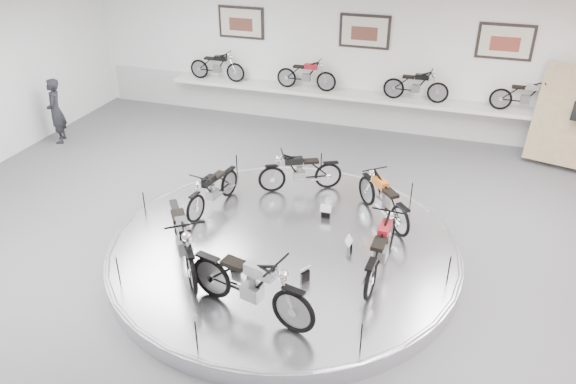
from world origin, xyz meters
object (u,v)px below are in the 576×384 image
(display_platform, at_px, (284,249))
(visitor, at_px, (56,111))
(bike_a, at_px, (383,198))
(bike_b, at_px, (300,171))
(shelf, at_px, (359,97))
(bike_d, at_px, (183,238))
(bike_e, at_px, (251,284))
(bike_c, at_px, (213,189))
(bike_f, at_px, (381,248))

(display_platform, bearing_deg, visitor, 156.77)
(bike_a, relative_size, bike_b, 1.04)
(shelf, height_order, bike_a, bike_a)
(bike_d, bearing_deg, visitor, -163.02)
(bike_e, distance_m, visitor, 9.14)
(bike_d, xyz_separation_m, bike_e, (1.54, -0.80, -0.00))
(bike_d, bearing_deg, bike_c, 153.51)
(shelf, distance_m, bike_e, 8.38)
(bike_c, relative_size, bike_e, 0.79)
(bike_c, bearing_deg, bike_b, 141.39)
(bike_a, distance_m, visitor, 9.13)
(bike_b, relative_size, bike_f, 0.89)
(bike_f, bearing_deg, bike_e, 137.28)
(bike_a, bearing_deg, bike_e, 117.03)
(display_platform, relative_size, bike_e, 3.39)
(bike_b, bearing_deg, bike_f, 105.50)
(bike_a, xyz_separation_m, bike_d, (-2.96, -2.59, 0.09))
(bike_a, bearing_deg, shelf, -22.95)
(shelf, bearing_deg, bike_b, -94.22)
(bike_d, bearing_deg, bike_b, 124.55)
(bike_b, height_order, bike_d, bike_d)
(bike_a, bearing_deg, visitor, 38.52)
(shelf, distance_m, bike_d, 7.71)
(display_platform, bearing_deg, bike_c, 156.87)
(bike_d, bearing_deg, bike_e, 25.72)
(bike_a, distance_m, bike_d, 3.93)
(bike_b, xyz_separation_m, bike_e, (0.46, -4.03, 0.11))
(display_platform, xyz_separation_m, bike_e, (0.14, -1.98, 0.71))
(bike_a, relative_size, bike_d, 0.84)
(bike_c, xyz_separation_m, bike_f, (3.58, -1.11, 0.06))
(bike_b, distance_m, bike_e, 4.06)
(bike_d, height_order, bike_f, bike_d)
(bike_d, distance_m, bike_f, 3.33)
(display_platform, relative_size, visitor, 3.70)
(shelf, relative_size, visitor, 6.37)
(bike_d, height_order, visitor, visitor)
(display_platform, relative_size, bike_c, 4.28)
(bike_c, distance_m, bike_d, 1.97)
(display_platform, distance_m, bike_f, 1.97)
(bike_d, bearing_deg, shelf, 132.55)
(bike_d, relative_size, bike_e, 1.00)
(bike_a, distance_m, bike_f, 1.79)
(bike_c, xyz_separation_m, visitor, (-5.64, 2.43, 0.12))
(bike_b, distance_m, bike_c, 1.94)
(shelf, distance_m, bike_c, 5.92)
(bike_c, bearing_deg, bike_e, 44.21)
(bike_c, bearing_deg, bike_a, 110.47)
(display_platform, xyz_separation_m, bike_d, (-1.40, -1.19, 0.71))
(bike_e, bearing_deg, bike_f, 57.58)
(bike_b, xyz_separation_m, bike_c, (-1.44, -1.30, -0.01))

